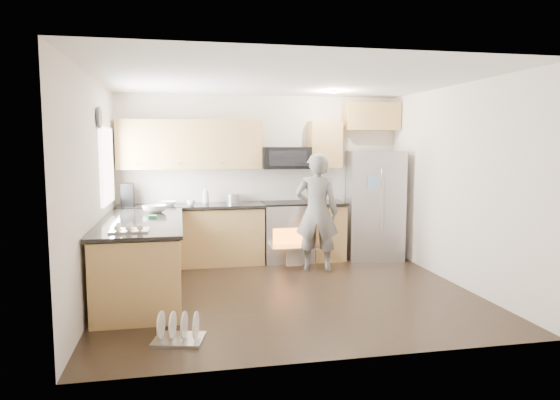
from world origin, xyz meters
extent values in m
plane|color=black|center=(0.00, 0.00, 0.00)|extent=(4.50, 4.50, 0.00)
cube|color=silver|center=(0.00, 2.00, 1.30)|extent=(4.50, 0.04, 2.60)
cube|color=silver|center=(0.00, -2.00, 1.30)|extent=(4.50, 0.04, 2.60)
cube|color=silver|center=(-2.25, 0.00, 1.30)|extent=(0.04, 4.00, 2.60)
cube|color=silver|center=(2.25, 0.00, 1.30)|extent=(0.04, 4.00, 2.60)
cube|color=white|center=(0.00, 0.00, 2.60)|extent=(4.50, 4.00, 0.04)
cube|color=white|center=(-2.23, 1.00, 1.55)|extent=(0.04, 1.00, 1.00)
cylinder|color=#FFE8CC|center=(0.90, 1.10, 2.58)|extent=(0.14, 0.14, 0.02)
cylinder|color=#474754|center=(-2.22, 0.45, 2.15)|extent=(0.03, 0.26, 0.26)
cube|color=#B58048|center=(-1.12, 1.70, 0.43)|extent=(2.15, 0.60, 0.87)
cube|color=black|center=(-1.12, 1.69, 0.91)|extent=(2.19, 0.64, 0.04)
cube|color=#B58048|center=(1.00, 1.70, 0.43)|extent=(0.50, 0.60, 0.87)
cube|color=black|center=(1.00, 1.69, 0.91)|extent=(0.54, 0.64, 0.04)
cube|color=#B58048|center=(-1.12, 1.83, 1.83)|extent=(2.16, 0.33, 0.74)
cube|color=#B58048|center=(1.00, 1.83, 1.83)|extent=(0.50, 0.33, 0.74)
cube|color=#B58048|center=(1.78, 1.83, 2.28)|extent=(0.90, 0.33, 0.44)
imported|color=white|center=(-1.47, 1.68, 0.96)|extent=(0.27, 0.27, 0.07)
imported|color=white|center=(-0.91, 1.77, 1.06)|extent=(0.10, 0.11, 0.27)
imported|color=white|center=(-1.13, 1.54, 0.97)|extent=(0.12, 0.12, 0.09)
cylinder|color=#B7B7BC|center=(-0.48, 1.83, 0.99)|extent=(0.20, 0.20, 0.14)
cube|color=black|center=(-2.05, 1.70, 1.09)|extent=(0.18, 0.22, 0.34)
cylinder|color=#B7B7BC|center=(1.13, 1.86, 0.96)|extent=(0.10, 0.10, 0.08)
cube|color=#B58048|center=(-1.75, 0.25, 0.43)|extent=(0.90, 2.30, 0.87)
cube|color=black|center=(-1.75, 0.25, 0.91)|extent=(0.96, 2.36, 0.04)
imported|color=silver|center=(-1.63, 0.89, 0.97)|extent=(0.32, 0.32, 0.10)
cube|color=#39C763|center=(-1.63, 0.42, 0.94)|extent=(0.10, 0.07, 0.03)
cube|color=#B7B7BC|center=(-1.82, -0.54, 0.97)|extent=(0.40, 0.30, 0.08)
cube|color=#B7B7BC|center=(0.35, 1.68, 0.45)|extent=(0.76, 0.62, 0.90)
cube|color=black|center=(0.35, 1.68, 0.92)|extent=(0.76, 0.60, 0.03)
cube|color=orange|center=(0.35, 1.36, 0.40)|extent=(0.56, 0.02, 0.34)
cube|color=#B7B7BC|center=(0.35, 1.20, 0.32)|extent=(0.70, 0.34, 0.03)
cube|color=white|center=(0.35, 1.15, 0.18)|extent=(0.24, 0.03, 0.28)
cube|color=black|center=(0.35, 1.80, 1.62)|extent=(0.76, 0.40, 0.34)
cube|color=#B7B7BC|center=(1.77, 1.59, 0.86)|extent=(0.95, 0.79, 1.73)
cylinder|color=#B7B7BC|center=(1.74, 1.25, 0.99)|extent=(0.02, 0.02, 0.94)
cylinder|color=#B7B7BC|center=(1.80, 1.25, 0.99)|extent=(0.02, 0.02, 0.94)
cube|color=#FF93D6|center=(1.96, 1.25, 0.80)|extent=(0.22, 0.05, 0.28)
cube|color=#7EA2CA|center=(1.60, 1.25, 1.27)|extent=(0.17, 0.04, 0.21)
imported|color=slate|center=(0.65, 1.01, 0.86)|extent=(0.72, 0.58, 1.71)
cube|color=#B7B7BC|center=(-1.33, -1.31, 0.01)|extent=(0.53, 0.46, 0.03)
cylinder|color=white|center=(-1.49, -1.27, 0.16)|extent=(0.07, 0.25, 0.26)
cylinder|color=white|center=(-1.38, -1.30, 0.16)|extent=(0.07, 0.25, 0.26)
cylinder|color=white|center=(-1.28, -1.32, 0.16)|extent=(0.07, 0.25, 0.26)
cylinder|color=white|center=(-1.17, -1.35, 0.16)|extent=(0.07, 0.25, 0.26)
camera|label=1|loc=(-1.28, -5.90, 1.83)|focal=32.00mm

